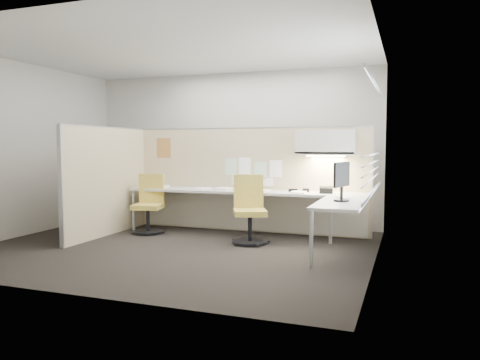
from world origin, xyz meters
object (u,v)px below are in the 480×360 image
at_px(monitor, 342,179).
at_px(chair_right, 249,212).
at_px(desk, 261,200).
at_px(phone, 326,190).
at_px(chair_left, 149,206).

bearing_deg(monitor, chair_right, 88.33).
bearing_deg(chair_right, monitor, -39.96).
bearing_deg(desk, phone, 7.94).
bearing_deg(monitor, phone, 34.71).
relative_size(chair_left, phone, 4.21).
xyz_separation_m(desk, chair_left, (-1.89, -0.24, -0.15)).
distance_m(desk, monitor, 1.66).
bearing_deg(phone, monitor, -76.85).
distance_m(desk, chair_left, 1.91).
distance_m(chair_right, monitor, 1.57).
relative_size(desk, chair_right, 3.97).
distance_m(desk, chair_right, 0.46).
height_order(chair_right, phone, chair_right).
xyz_separation_m(chair_right, monitor, (1.41, -0.40, 0.56)).
bearing_deg(phone, chair_left, -179.86).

